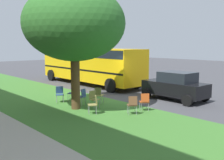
% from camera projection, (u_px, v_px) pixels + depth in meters
% --- Properties ---
extents(ground, '(80.00, 80.00, 0.00)m').
position_uv_depth(ground, '(118.00, 99.00, 15.68)').
color(ground, '#424247').
extents(grass_verge, '(48.00, 6.00, 0.01)m').
position_uv_depth(grass_verge, '(72.00, 108.00, 13.57)').
color(grass_verge, '#3D752D').
rests_on(grass_verge, ground).
extents(street_tree, '(4.94, 4.94, 6.04)m').
position_uv_depth(street_tree, '(74.00, 24.00, 12.85)').
color(street_tree, brown).
rests_on(street_tree, ground).
extents(chair_0, '(0.55, 0.56, 0.88)m').
position_uv_depth(chair_0, '(99.00, 94.00, 14.56)').
color(chair_0, olive).
rests_on(chair_0, ground).
extents(chair_1, '(0.58, 0.58, 0.88)m').
position_uv_depth(chair_1, '(145.00, 101.00, 12.87)').
color(chair_1, '#C64C1E').
rests_on(chair_1, ground).
extents(chair_2, '(0.43, 0.43, 0.88)m').
position_uv_depth(chair_2, '(94.00, 98.00, 13.54)').
color(chair_2, olive).
rests_on(chair_2, ground).
extents(chair_3, '(0.57, 0.57, 0.88)m').
position_uv_depth(chair_3, '(94.00, 103.00, 12.32)').
color(chair_3, olive).
rests_on(chair_3, ground).
extents(chair_4, '(0.58, 0.57, 0.88)m').
position_uv_depth(chair_4, '(132.00, 104.00, 12.20)').
color(chair_4, brown).
rests_on(chair_4, ground).
extents(chair_5, '(0.59, 0.58, 0.88)m').
position_uv_depth(chair_5, '(73.00, 92.00, 15.22)').
color(chair_5, '#335184').
rests_on(chair_5, ground).
extents(chair_6, '(0.56, 0.56, 0.88)m').
position_uv_depth(chair_6, '(60.00, 93.00, 14.87)').
color(chair_6, '#335184').
rests_on(chair_6, ground).
extents(chair_7, '(0.54, 0.54, 0.88)m').
position_uv_depth(chair_7, '(82.00, 96.00, 14.14)').
color(chair_7, '#335184').
rests_on(chair_7, ground).
extents(parked_car, '(3.70, 1.92, 1.65)m').
position_uv_depth(parked_car, '(175.00, 86.00, 15.40)').
color(parked_car, black).
rests_on(parked_car, ground).
extents(school_bus, '(10.40, 2.80, 2.88)m').
position_uv_depth(school_bus, '(90.00, 63.00, 21.46)').
color(school_bus, yellow).
rests_on(school_bus, ground).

